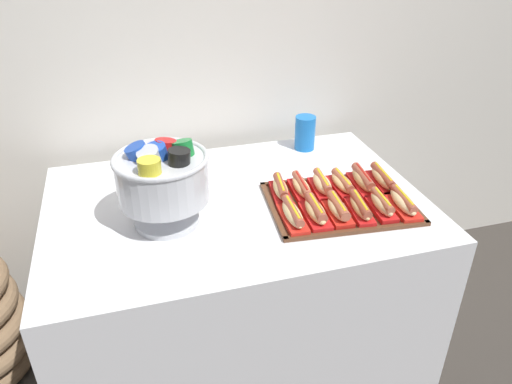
% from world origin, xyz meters
% --- Properties ---
extents(ground_plane, '(10.00, 10.00, 0.00)m').
position_xyz_m(ground_plane, '(0.00, 0.00, 0.00)').
color(ground_plane, '#38332D').
extents(back_wall, '(6.00, 0.10, 2.60)m').
position_xyz_m(back_wall, '(0.00, 0.57, 1.30)').
color(back_wall, silver).
rests_on(back_wall, ground_plane).
extents(buffet_table, '(1.29, 0.88, 0.75)m').
position_xyz_m(buffet_table, '(0.00, 0.00, 0.39)').
color(buffet_table, silver).
rests_on(buffet_table, ground_plane).
extents(serving_tray, '(0.51, 0.40, 0.01)m').
position_xyz_m(serving_tray, '(0.33, -0.12, 0.75)').
color(serving_tray, '#56331E').
rests_on(serving_tray, buffet_table).
extents(hot_dog_0, '(0.07, 0.18, 0.06)m').
position_xyz_m(hot_dog_0, '(0.14, -0.19, 0.78)').
color(hot_dog_0, red).
rests_on(hot_dog_0, serving_tray).
extents(hot_dog_1, '(0.08, 0.17, 0.06)m').
position_xyz_m(hot_dog_1, '(0.21, -0.20, 0.78)').
color(hot_dog_1, red).
rests_on(hot_dog_1, serving_tray).
extents(hot_dog_2, '(0.08, 0.16, 0.06)m').
position_xyz_m(hot_dog_2, '(0.29, -0.20, 0.78)').
color(hot_dog_2, red).
rests_on(hot_dog_2, serving_tray).
extents(hot_dog_3, '(0.08, 0.17, 0.06)m').
position_xyz_m(hot_dog_3, '(0.36, -0.21, 0.78)').
color(hot_dog_3, red).
rests_on(hot_dog_3, serving_tray).
extents(hot_dog_4, '(0.07, 0.16, 0.06)m').
position_xyz_m(hot_dog_4, '(0.44, -0.21, 0.78)').
color(hot_dog_4, red).
rests_on(hot_dog_4, serving_tray).
extents(hot_dog_5, '(0.08, 0.18, 0.06)m').
position_xyz_m(hot_dog_5, '(0.51, -0.22, 0.78)').
color(hot_dog_5, red).
rests_on(hot_dog_5, serving_tray).
extents(hot_dog_6, '(0.08, 0.17, 0.06)m').
position_xyz_m(hot_dog_6, '(0.15, -0.02, 0.78)').
color(hot_dog_6, '#B21414').
rests_on(hot_dog_6, serving_tray).
extents(hot_dog_7, '(0.07, 0.17, 0.06)m').
position_xyz_m(hot_dog_7, '(0.23, -0.03, 0.78)').
color(hot_dog_7, red).
rests_on(hot_dog_7, serving_tray).
extents(hot_dog_8, '(0.08, 0.16, 0.06)m').
position_xyz_m(hot_dog_8, '(0.30, -0.04, 0.78)').
color(hot_dog_8, red).
rests_on(hot_dog_8, serving_tray).
extents(hot_dog_9, '(0.07, 0.17, 0.06)m').
position_xyz_m(hot_dog_9, '(0.38, -0.04, 0.78)').
color(hot_dog_9, '#B21414').
rests_on(hot_dog_9, serving_tray).
extents(hot_dog_10, '(0.08, 0.19, 0.06)m').
position_xyz_m(hot_dog_10, '(0.45, -0.05, 0.78)').
color(hot_dog_10, red).
rests_on(hot_dog_10, serving_tray).
extents(hot_dog_11, '(0.08, 0.19, 0.06)m').
position_xyz_m(hot_dog_11, '(0.53, -0.06, 0.78)').
color(hot_dog_11, '#B21414').
rests_on(hot_dog_11, serving_tray).
extents(punch_bowl, '(0.29, 0.29, 0.28)m').
position_xyz_m(punch_bowl, '(-0.24, -0.07, 0.91)').
color(punch_bowl, silver).
rests_on(punch_bowl, buffet_table).
extents(cup_stack, '(0.08, 0.08, 0.14)m').
position_xyz_m(cup_stack, '(0.38, 0.33, 0.82)').
color(cup_stack, blue).
rests_on(cup_stack, buffet_table).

